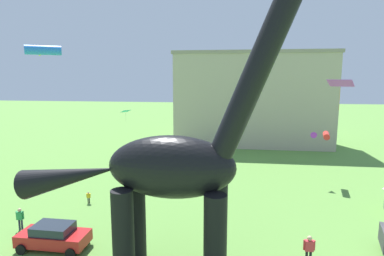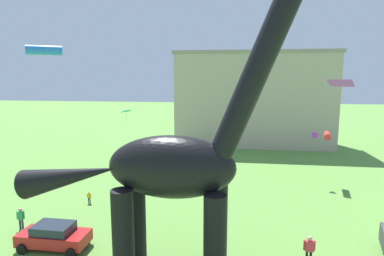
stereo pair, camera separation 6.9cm
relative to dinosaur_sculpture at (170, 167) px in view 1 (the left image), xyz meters
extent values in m
cylinder|color=black|center=(2.40, 1.07, -3.41)|extent=(1.12, 1.12, 4.85)
cylinder|color=black|center=(2.40, -1.07, -3.41)|extent=(1.12, 1.12, 4.85)
cylinder|color=black|center=(-2.25, 1.07, -3.41)|extent=(1.12, 1.12, 4.85)
cylinder|color=black|center=(-2.25, -1.07, -3.41)|extent=(1.12, 1.12, 4.85)
ellipsoid|color=black|center=(0.08, 0.00, 0.00)|extent=(6.64, 2.86, 3.27)
cylinder|color=black|center=(4.39, 0.00, 5.24)|extent=(4.77, 1.23, 9.46)
cone|color=black|center=(-5.49, 0.00, -0.75)|extent=(5.84, 1.63, 2.77)
cube|color=red|center=(-7.57, 1.33, -5.16)|extent=(4.22, 1.84, 0.72)
cube|color=#232B35|center=(-7.57, 1.33, -4.54)|extent=(2.29, 1.60, 0.52)
cylinder|color=black|center=(-6.01, 2.22, -5.52)|extent=(0.62, 0.23, 0.62)
cylinder|color=black|center=(-6.01, 0.44, -5.52)|extent=(0.62, 0.23, 0.62)
cylinder|color=black|center=(-9.12, 2.22, -5.52)|extent=(0.62, 0.23, 0.62)
cylinder|color=black|center=(-9.12, 0.44, -5.52)|extent=(0.62, 0.23, 0.62)
cylinder|color=black|center=(-8.67, 8.29, -5.58)|extent=(0.08, 0.08, 0.49)
cylinder|color=black|center=(-8.55, 8.29, -5.58)|extent=(0.08, 0.08, 0.49)
cube|color=yellow|center=(-8.61, 8.29, -5.16)|extent=(0.27, 0.16, 0.35)
sphere|color=tan|center=(-8.61, 8.29, -4.91)|extent=(0.15, 0.15, 0.15)
cylinder|color=yellow|center=(-8.76, 8.29, -5.14)|extent=(0.07, 0.07, 0.33)
cylinder|color=yellow|center=(-8.46, 8.29, -5.14)|extent=(0.07, 0.07, 0.33)
cylinder|color=#2D3347|center=(-11.23, 3.24, -5.44)|extent=(0.13, 0.13, 0.78)
cylinder|color=#2D3347|center=(-11.04, 3.24, -5.44)|extent=(0.13, 0.13, 0.78)
cube|color=green|center=(-11.13, 3.24, -4.78)|extent=(0.42, 0.26, 0.55)
sphere|color=tan|center=(-11.13, 3.24, -4.38)|extent=(0.24, 0.24, 0.24)
cylinder|color=green|center=(-11.38, 3.24, -4.75)|extent=(0.10, 0.10, 0.52)
cylinder|color=green|center=(-10.89, 3.24, -4.75)|extent=(0.10, 0.10, 0.52)
cube|color=#D1333D|center=(7.49, 1.53, -4.67)|extent=(0.46, 0.29, 0.61)
sphere|color=tan|center=(7.49, 1.53, -4.23)|extent=(0.27, 0.27, 0.27)
cylinder|color=#D1333D|center=(7.22, 1.53, -4.64)|extent=(0.11, 0.11, 0.58)
cylinder|color=#D1333D|center=(7.76, 1.53, -4.64)|extent=(0.11, 0.11, 0.58)
cylinder|color=#287AE5|center=(-12.75, 9.96, 6.78)|extent=(2.80, 2.18, 0.79)
cone|color=yellow|center=(-13.58, 11.27, 6.78)|extent=(1.04, 1.08, 0.83)
cube|color=purple|center=(7.78, -0.84, 4.30)|extent=(1.25, 1.13, 0.32)
cylinder|color=orange|center=(7.78, -0.84, 3.63)|extent=(0.01, 0.01, 1.03)
cube|color=#19B2B7|center=(-8.12, 16.74, 1.00)|extent=(1.12, 1.17, 0.27)
cylinder|color=black|center=(-8.12, 16.74, 0.38)|extent=(0.01, 0.01, 0.95)
cylinder|color=red|center=(12.08, 16.01, -0.99)|extent=(1.03, 2.15, 0.58)
cone|color=purple|center=(10.98, 16.27, -0.99)|extent=(0.71, 0.64, 0.61)
cube|color=#B7A893|center=(5.97, 34.62, 0.99)|extent=(23.17, 8.64, 13.64)
cube|color=gray|center=(5.97, 34.62, 8.06)|extent=(23.63, 8.81, 0.50)
camera|label=1|loc=(3.18, -15.59, 4.56)|focal=29.86mm
camera|label=2|loc=(3.24, -15.58, 4.56)|focal=29.86mm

